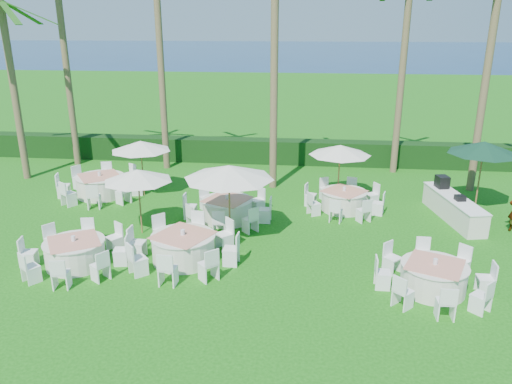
# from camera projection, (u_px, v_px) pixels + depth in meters

# --- Properties ---
(ground) EXTENTS (120.00, 120.00, 0.00)m
(ground) POSITION_uv_depth(u_px,v_px,m) (203.00, 269.00, 14.83)
(ground) COLOR #13510E
(ground) RESTS_ON ground
(hedge) EXTENTS (34.00, 1.00, 1.20)m
(hedge) POSITION_uv_depth(u_px,v_px,m) (251.00, 151.00, 25.92)
(hedge) COLOR black
(hedge) RESTS_ON ground
(ocean) EXTENTS (260.00, 260.00, 0.00)m
(ocean) POSITION_uv_depth(u_px,v_px,m) (298.00, 54.00, 110.75)
(ocean) COLOR #082752
(ocean) RESTS_ON ground
(banquet_table_a) EXTENTS (3.16, 3.16, 0.95)m
(banquet_table_a) POSITION_uv_depth(u_px,v_px,m) (75.00, 252.00, 14.93)
(banquet_table_a) COLOR silver
(banquet_table_a) RESTS_ON ground
(banquet_table_b) EXTENTS (3.44, 3.44, 1.03)m
(banquet_table_b) POSITION_uv_depth(u_px,v_px,m) (183.00, 247.00, 15.19)
(banquet_table_b) COLOR silver
(banquet_table_b) RESTS_ON ground
(banquet_table_c) EXTENTS (3.13, 3.13, 0.95)m
(banquet_table_c) POSITION_uv_depth(u_px,v_px,m) (433.00, 277.00, 13.51)
(banquet_table_c) COLOR silver
(banquet_table_c) RESTS_ON ground
(banquet_table_d) EXTENTS (3.50, 3.50, 1.05)m
(banquet_table_d) POSITION_uv_depth(u_px,v_px,m) (101.00, 185.00, 20.90)
(banquet_table_d) COLOR silver
(banquet_table_d) RESTS_ON ground
(banquet_table_e) EXTENTS (3.25, 3.25, 0.98)m
(banquet_table_e) POSITION_uv_depth(u_px,v_px,m) (227.00, 209.00, 18.34)
(banquet_table_e) COLOR silver
(banquet_table_e) RESTS_ON ground
(banquet_table_f) EXTENTS (3.07, 3.07, 0.94)m
(banquet_table_f) POSITION_uv_depth(u_px,v_px,m) (344.00, 200.00, 19.35)
(banquet_table_f) COLOR silver
(banquet_table_f) RESTS_ON ground
(umbrella_a) EXTENTS (2.32, 2.32, 2.29)m
(umbrella_a) POSITION_uv_depth(u_px,v_px,m) (138.00, 175.00, 16.67)
(umbrella_a) COLOR brown
(umbrella_a) RESTS_ON ground
(umbrella_b) EXTENTS (2.96, 2.96, 2.59)m
(umbrella_b) POSITION_uv_depth(u_px,v_px,m) (229.00, 172.00, 16.08)
(umbrella_b) COLOR brown
(umbrella_b) RESTS_ON ground
(umbrella_c) EXTENTS (2.46, 2.46, 2.34)m
(umbrella_c) POSITION_uv_depth(u_px,v_px,m) (141.00, 146.00, 20.43)
(umbrella_c) COLOR brown
(umbrella_c) RESTS_ON ground
(umbrella_d) EXTENTS (2.47, 2.47, 2.34)m
(umbrella_d) POSITION_uv_depth(u_px,v_px,m) (340.00, 150.00, 19.78)
(umbrella_d) COLOR brown
(umbrella_d) RESTS_ON ground
(umbrella_green) EXTENTS (2.65, 2.65, 2.72)m
(umbrella_green) POSITION_uv_depth(u_px,v_px,m) (484.00, 148.00, 18.71)
(umbrella_green) COLOR brown
(umbrella_green) RESTS_ON ground
(buffet_table) EXTENTS (1.53, 3.83, 1.33)m
(buffet_table) POSITION_uv_depth(u_px,v_px,m) (453.00, 207.00, 18.45)
(buffet_table) COLOR silver
(buffet_table) RESTS_ON ground
(palm_a) EXTENTS (4.35, 4.28, 9.62)m
(palm_a) POSITION_uv_depth(u_px,v_px,m) (65.00, 58.00, 24.06)
(palm_a) COLOR brown
(palm_a) RESTS_ON ground
(palm_b) EXTENTS (4.39, 4.18, 9.50)m
(palm_b) POSITION_uv_depth(u_px,v_px,m) (161.00, 61.00, 23.39)
(palm_b) COLOR brown
(palm_b) RESTS_ON ground
(palm_c) EXTENTS (4.12, 4.40, 11.19)m
(palm_c) POSITION_uv_depth(u_px,v_px,m) (274.00, 45.00, 20.20)
(palm_c) COLOR brown
(palm_c) RESTS_ON ground
(palm_d) EXTENTS (4.40, 4.11, 8.89)m
(palm_d) POSITION_uv_depth(u_px,v_px,m) (402.00, 69.00, 22.80)
(palm_d) COLOR brown
(palm_d) RESTS_ON ground
(palm_e) EXTENTS (4.40, 4.02, 9.01)m
(palm_e) POSITION_uv_depth(u_px,v_px,m) (487.00, 74.00, 20.18)
(palm_e) COLOR brown
(palm_e) RESTS_ON ground
(palm_f) EXTENTS (4.30, 4.34, 7.83)m
(palm_f) POSITION_uv_depth(u_px,v_px,m) (13.00, 84.00, 22.01)
(palm_f) COLOR brown
(palm_f) RESTS_ON ground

